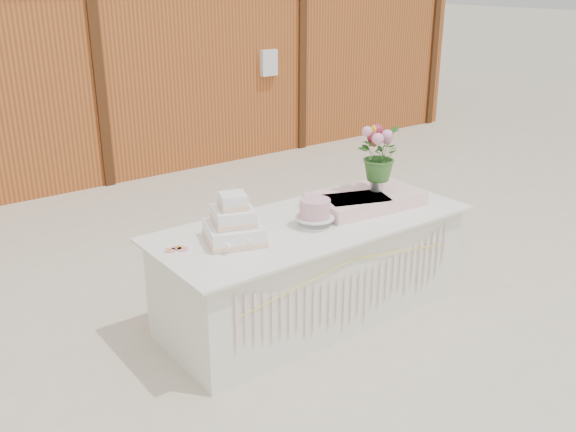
% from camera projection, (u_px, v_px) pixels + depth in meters
% --- Properties ---
extents(ground, '(80.00, 80.00, 0.00)m').
position_uv_depth(ground, '(311.00, 314.00, 4.94)').
color(ground, beige).
rests_on(ground, ground).
extents(barn, '(12.60, 4.60, 3.30)m').
position_uv_depth(barn, '(41.00, 33.00, 8.83)').
color(barn, '#A85623').
rests_on(barn, ground).
extents(cake_table, '(2.40, 1.00, 0.77)m').
position_uv_depth(cake_table, '(312.00, 269.00, 4.80)').
color(cake_table, white).
rests_on(cake_table, ground).
extents(wedding_cake, '(0.47, 0.47, 0.34)m').
position_uv_depth(wedding_cake, '(234.00, 225.00, 4.29)').
color(wedding_cake, white).
rests_on(wedding_cake, cake_table).
extents(pink_cake_stand, '(0.28, 0.28, 0.20)m').
position_uv_depth(pink_cake_stand, '(315.00, 211.00, 4.54)').
color(pink_cake_stand, white).
rests_on(pink_cake_stand, cake_table).
extents(satin_runner, '(0.89, 0.57, 0.11)m').
position_uv_depth(satin_runner, '(365.00, 199.00, 4.96)').
color(satin_runner, '#FFD3CD').
rests_on(satin_runner, cake_table).
extents(flower_vase, '(0.10, 0.10, 0.14)m').
position_uv_depth(flower_vase, '(377.00, 182.00, 4.97)').
color(flower_vase, '#B5B5BA').
rests_on(flower_vase, satin_runner).
extents(bouquet, '(0.48, 0.48, 0.40)m').
position_uv_depth(bouquet, '(378.00, 148.00, 4.87)').
color(bouquet, '#3A722D').
rests_on(bouquet, flower_vase).
extents(loose_flowers, '(0.17, 0.36, 0.02)m').
position_uv_depth(loose_flowers, '(185.00, 255.00, 4.09)').
color(loose_flowers, pink).
rests_on(loose_flowers, cake_table).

